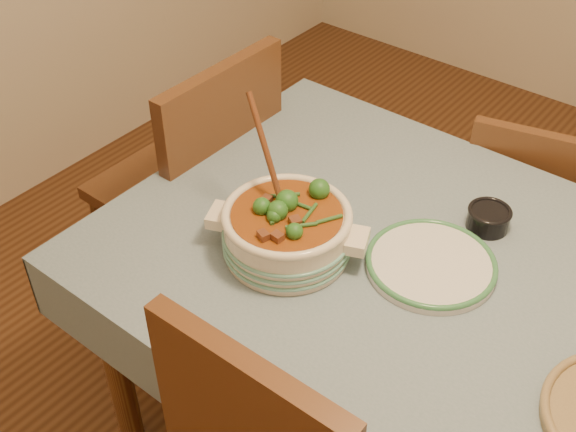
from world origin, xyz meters
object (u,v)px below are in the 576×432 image
object	(u,v)px
white_plate	(431,264)
condiment_bowl	(489,217)
dining_table	(451,316)
chair_far	(525,215)
chair_left	(200,180)
stew_casserole	(287,227)

from	to	relation	value
white_plate	condiment_bowl	size ratio (longest dim) A/B	2.82
dining_table	white_plate	bearing A→B (deg)	165.22
chair_far	chair_left	size ratio (longest dim) A/B	0.84
stew_casserole	chair_left	world-z (taller)	stew_casserole
dining_table	chair_left	xyz separation A→B (m)	(-0.92, 0.11, -0.11)
white_plate	condiment_bowl	distance (m)	0.21
dining_table	condiment_bowl	bearing A→B (deg)	100.50
dining_table	chair_left	world-z (taller)	chair_left
stew_casserole	condiment_bowl	xyz separation A→B (m)	(0.33, 0.37, -0.04)
stew_casserole	chair_left	xyz separation A→B (m)	(-0.55, 0.25, -0.27)
stew_casserole	chair_far	bearing A→B (deg)	71.30
chair_far	dining_table	bearing A→B (deg)	83.02
white_plate	chair_far	xyz separation A→B (m)	(-0.01, 0.67, -0.30)
chair_far	condiment_bowl	bearing A→B (deg)	81.29
dining_table	condiment_bowl	xyz separation A→B (m)	(-0.04, 0.23, 0.12)
dining_table	chair_far	bearing A→B (deg)	97.10
chair_far	chair_left	world-z (taller)	chair_left
condiment_bowl	chair_far	xyz separation A→B (m)	(-0.04, 0.46, -0.32)
white_plate	condiment_bowl	world-z (taller)	condiment_bowl
white_plate	condiment_bowl	xyz separation A→B (m)	(0.04, 0.21, 0.02)
chair_left	condiment_bowl	bearing A→B (deg)	98.37
white_plate	condiment_bowl	bearing A→B (deg)	80.56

